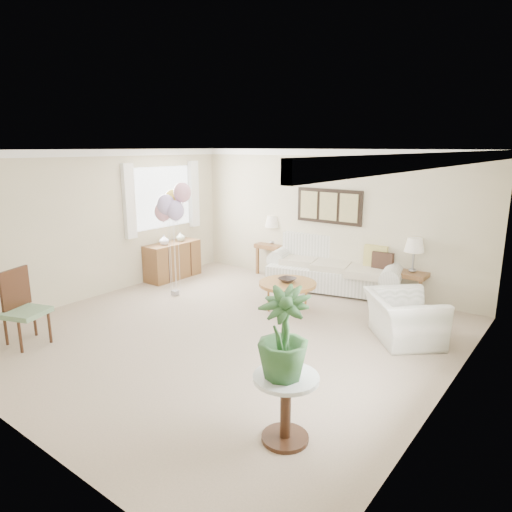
# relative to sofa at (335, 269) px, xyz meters

# --- Properties ---
(ground_plane) EXTENTS (6.00, 6.00, 0.00)m
(ground_plane) POSITION_rel_sofa_xyz_m (-0.24, -2.88, -0.38)
(ground_plane) COLOR tan
(room_shell) EXTENTS (6.04, 6.04, 2.60)m
(room_shell) POSITION_rel_sofa_xyz_m (-0.35, -2.78, 1.24)
(room_shell) COLOR beige
(room_shell) RESTS_ON ground
(wall_art_triptych) EXTENTS (1.35, 0.06, 0.65)m
(wall_art_triptych) POSITION_rel_sofa_xyz_m (-0.24, 0.09, 1.17)
(wall_art_triptych) COLOR black
(wall_art_triptych) RESTS_ON ground
(sofa) EXTENTS (2.86, 1.51, 0.97)m
(sofa) POSITION_rel_sofa_xyz_m (0.00, 0.00, 0.00)
(sofa) COLOR white
(sofa) RESTS_ON ground
(end_table_left) EXTENTS (0.60, 0.55, 0.65)m
(end_table_left) POSITION_rel_sofa_xyz_m (-1.57, 0.15, 0.16)
(end_table_left) COLOR brown
(end_table_left) RESTS_ON ground
(end_table_right) EXTENTS (0.53, 0.48, 0.57)m
(end_table_right) POSITION_rel_sofa_xyz_m (1.45, -0.01, 0.10)
(end_table_right) COLOR brown
(end_table_right) RESTS_ON ground
(lamp_left) EXTENTS (0.33, 0.33, 0.59)m
(lamp_left) POSITION_rel_sofa_xyz_m (-1.57, 0.15, 0.72)
(lamp_left) COLOR gray
(lamp_left) RESTS_ON end_table_left
(lamp_right) EXTENTS (0.33, 0.33, 0.59)m
(lamp_right) POSITION_rel_sofa_xyz_m (1.45, -0.01, 0.64)
(lamp_right) COLOR gray
(lamp_right) RESTS_ON end_table_right
(coffee_table) EXTENTS (0.95, 0.95, 0.48)m
(coffee_table) POSITION_rel_sofa_xyz_m (-0.07, -1.54, 0.06)
(coffee_table) COLOR #A26627
(coffee_table) RESTS_ON ground
(decor_bowl) EXTENTS (0.29, 0.29, 0.07)m
(decor_bowl) POSITION_rel_sofa_xyz_m (-0.09, -1.52, 0.13)
(decor_bowl) COLOR #2E2522
(decor_bowl) RESTS_ON coffee_table
(armchair) EXTENTS (1.34, 1.35, 0.66)m
(armchair) POSITION_rel_sofa_xyz_m (1.88, -1.58, -0.05)
(armchair) COLOR white
(armchair) RESTS_ON ground
(side_table) EXTENTS (0.60, 0.60, 0.65)m
(side_table) POSITION_rel_sofa_xyz_m (1.81, -4.44, 0.11)
(side_table) COLOR silver
(side_table) RESTS_ON ground
(potted_plant) EXTENTS (0.54, 0.54, 0.82)m
(potted_plant) POSITION_rel_sofa_xyz_m (1.80, -4.47, 0.68)
(potted_plant) COLOR #275324
(potted_plant) RESTS_ON side_table
(accent_chair) EXTENTS (0.64, 0.64, 1.03)m
(accent_chair) POSITION_rel_sofa_xyz_m (-2.25, -4.81, 0.15)
(accent_chair) COLOR gray
(accent_chair) RESTS_ON ground
(credenza) EXTENTS (0.46, 1.20, 0.74)m
(credenza) POSITION_rel_sofa_xyz_m (-3.00, -1.38, -0.01)
(credenza) COLOR brown
(credenza) RESTS_ON ground
(vase_white) EXTENTS (0.25, 0.25, 0.20)m
(vase_white) POSITION_rel_sofa_xyz_m (-2.98, -1.60, 0.46)
(vase_white) COLOR silver
(vase_white) RESTS_ON credenza
(vase_sage) EXTENTS (0.24, 0.24, 0.19)m
(vase_sage) POSITION_rel_sofa_xyz_m (-2.98, -1.15, 0.45)
(vase_sage) COLOR #A5B29A
(vase_sage) RESTS_ON credenza
(balloon_cluster) EXTENTS (0.64, 0.57, 2.05)m
(balloon_cluster) POSITION_rel_sofa_xyz_m (-2.12, -2.13, 1.28)
(balloon_cluster) COLOR gray
(balloon_cluster) RESTS_ON ground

